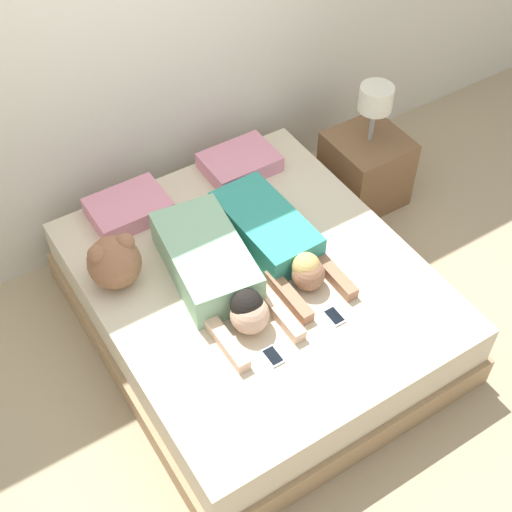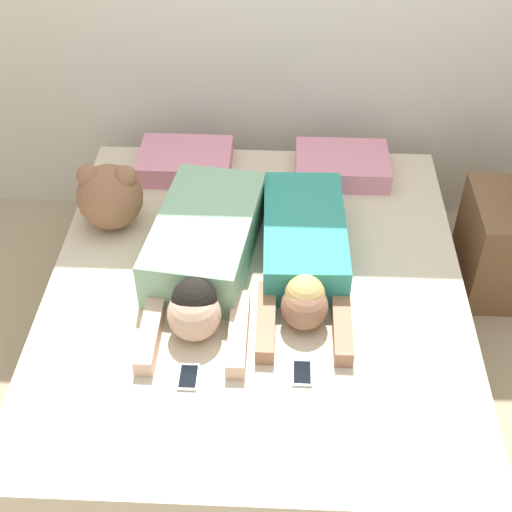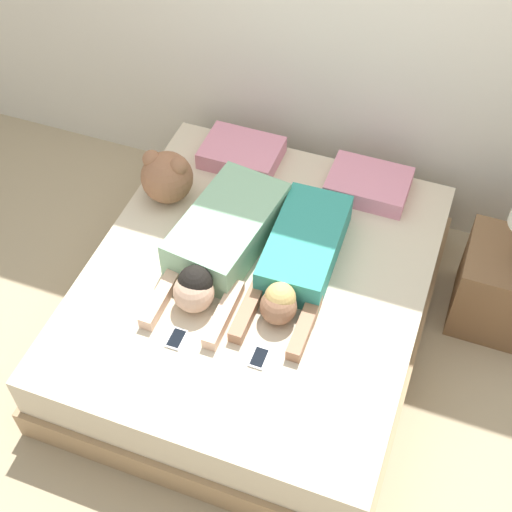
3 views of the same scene
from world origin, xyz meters
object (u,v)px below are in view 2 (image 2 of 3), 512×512
at_px(pillow_head_left, 185,161).
at_px(cell_phone_right, 302,373).
at_px(plush_toy, 110,195).
at_px(cell_phone_left, 188,377).
at_px(person_right, 304,252).
at_px(pillow_head_right, 342,165).
at_px(bed, 256,324).
at_px(person_left, 203,253).

relative_size(pillow_head_left, cell_phone_right, 3.74).
bearing_deg(plush_toy, cell_phone_left, -63.30).
bearing_deg(cell_phone_left, plush_toy, 116.70).
height_order(person_right, plush_toy, plush_toy).
xyz_separation_m(pillow_head_left, person_right, (0.58, -0.70, 0.04)).
height_order(pillow_head_right, plush_toy, plush_toy).
xyz_separation_m(bed, plush_toy, (-0.66, 0.37, 0.40)).
distance_m(person_right, cell_phone_right, 0.58).
xyz_separation_m(bed, pillow_head_right, (0.39, 0.80, 0.30)).
xyz_separation_m(pillow_head_right, cell_phone_right, (-0.20, -1.27, -0.05)).
bearing_deg(pillow_head_right, pillow_head_left, 180.00).
bearing_deg(person_left, plush_toy, 145.15).
bearing_deg(bed, pillow_head_right, 64.27).
bearing_deg(cell_phone_left, bed, 66.40).
distance_m(person_left, plush_toy, 0.54).
bearing_deg(cell_phone_left, cell_phone_right, 5.16).
relative_size(person_left, plush_toy, 3.44).
distance_m(pillow_head_left, person_left, 0.76).
bearing_deg(pillow_head_right, cell_phone_right, -98.84).
xyz_separation_m(cell_phone_left, plush_toy, (-0.44, 0.88, 0.15)).
bearing_deg(person_left, pillow_head_right, 50.72).
bearing_deg(person_right, bed, -152.08).
bearing_deg(bed, person_right, 27.92).
bearing_deg(plush_toy, cell_phone_right, -44.62).
height_order(bed, pillow_head_left, pillow_head_left).
distance_m(pillow_head_left, plush_toy, 0.52).
relative_size(person_left, cell_phone_left, 8.71).
relative_size(pillow_head_left, pillow_head_right, 1.00).
bearing_deg(plush_toy, person_left, -34.85).
xyz_separation_m(pillow_head_left, pillow_head_right, (0.77, 0.00, 0.00)).
xyz_separation_m(bed, person_right, (0.19, 0.10, 0.33)).
xyz_separation_m(person_right, plush_toy, (-0.86, 0.27, 0.07)).
xyz_separation_m(pillow_head_right, person_right, (-0.19, -0.70, 0.04)).
distance_m(person_left, cell_phone_right, 0.68).
height_order(pillow_head_left, pillow_head_right, same).
bearing_deg(pillow_head_left, cell_phone_right, -65.67).
relative_size(person_right, cell_phone_left, 8.14).
relative_size(pillow_head_right, person_right, 0.46).
bearing_deg(pillow_head_left, person_left, -77.29).
bearing_deg(pillow_head_right, plush_toy, -157.61).
relative_size(bed, plush_toy, 6.71).
height_order(person_right, cell_phone_right, person_right).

